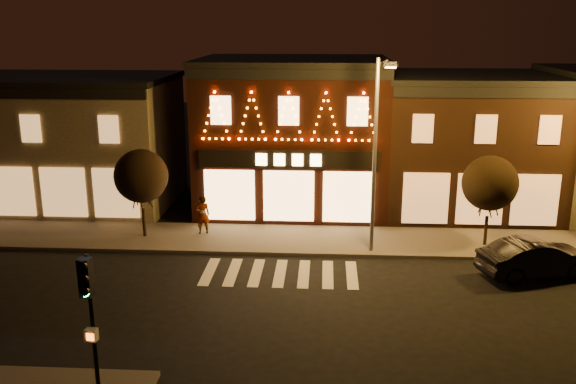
# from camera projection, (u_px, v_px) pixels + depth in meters

# --- Properties ---
(ground) EXTENTS (120.00, 120.00, 0.00)m
(ground) POSITION_uv_depth(u_px,v_px,m) (272.00, 317.00, 22.30)
(ground) COLOR black
(ground) RESTS_ON ground
(sidewalk_far) EXTENTS (44.00, 4.00, 0.15)m
(sidewalk_far) POSITION_uv_depth(u_px,v_px,m) (328.00, 240.00, 29.86)
(sidewalk_far) COLOR #47423D
(sidewalk_far) RESTS_ON ground
(building_left) EXTENTS (12.20, 8.28, 7.30)m
(building_left) POSITION_uv_depth(u_px,v_px,m) (66.00, 140.00, 35.56)
(building_left) COLOR #6D644E
(building_left) RESTS_ON ground
(building_pulp) EXTENTS (10.20, 8.34, 8.30)m
(building_pulp) POSITION_uv_depth(u_px,v_px,m) (293.00, 134.00, 34.64)
(building_pulp) COLOR black
(building_pulp) RESTS_ON ground
(building_right_a) EXTENTS (9.20, 8.28, 7.50)m
(building_right_a) POSITION_uv_depth(u_px,v_px,m) (466.00, 143.00, 34.20)
(building_right_a) COLOR black
(building_right_a) RESTS_ON ground
(traffic_signal_near) EXTENTS (0.33, 0.46, 4.44)m
(traffic_signal_near) POSITION_uv_depth(u_px,v_px,m) (89.00, 305.00, 15.79)
(traffic_signal_near) COLOR black
(traffic_signal_near) RESTS_ON sidewalk_near
(streetlamp_mid) EXTENTS (0.74, 1.97, 8.59)m
(streetlamp_mid) POSITION_uv_depth(u_px,v_px,m) (377.00, 142.00, 26.80)
(streetlamp_mid) COLOR #59595E
(streetlamp_mid) RESTS_ON sidewalk_far
(tree_left) EXTENTS (2.55, 2.55, 4.27)m
(tree_left) POSITION_uv_depth(u_px,v_px,m) (141.00, 176.00, 29.47)
(tree_left) COLOR black
(tree_left) RESTS_ON sidewalk_far
(tree_right) EXTENTS (2.52, 2.52, 4.22)m
(tree_right) POSITION_uv_depth(u_px,v_px,m) (490.00, 183.00, 28.30)
(tree_right) COLOR black
(tree_right) RESTS_ON sidewalk_far
(dark_sedan) EXTENTS (5.03, 2.99, 1.57)m
(dark_sedan) POSITION_uv_depth(u_px,v_px,m) (536.00, 258.00, 25.70)
(dark_sedan) COLOR black
(dark_sedan) RESTS_ON ground
(pedestrian) EXTENTS (0.81, 0.66, 1.90)m
(pedestrian) POSITION_uv_depth(u_px,v_px,m) (203.00, 215.00, 30.39)
(pedestrian) COLOR gray
(pedestrian) RESTS_ON sidewalk_far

